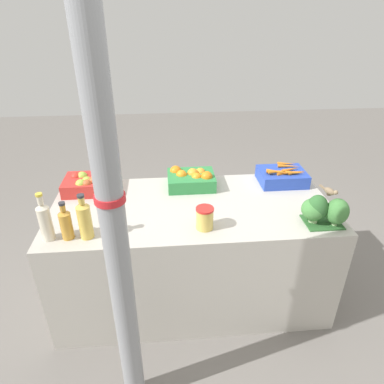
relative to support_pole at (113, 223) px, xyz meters
name	(u,v)px	position (x,y,z in m)	size (l,w,h in m)	color
ground_plane	(192,292)	(0.39, 0.76, -1.18)	(10.00, 10.00, 0.00)	slate
market_table	(192,252)	(0.39, 0.76, -0.79)	(1.87, 0.86, 0.79)	#B7B2A8
support_pole	(113,223)	(0.00, 0.00, 0.00)	(0.13, 0.13, 2.36)	gray
apple_crate	(88,183)	(-0.33, 1.03, -0.33)	(0.34, 0.26, 0.13)	red
orange_crate	(191,179)	(0.41, 1.04, -0.33)	(0.34, 0.26, 0.14)	#2D8442
carrot_crate	(282,176)	(1.09, 1.03, -0.34)	(0.34, 0.27, 0.13)	#2847B7
broccoli_pile	(321,210)	(1.14, 0.47, -0.30)	(0.27, 0.20, 0.19)	#2D602D
juice_bottle_cloudy	(45,221)	(-0.45, 0.46, -0.27)	(0.07, 0.07, 0.30)	beige
juice_bottle_amber	(66,224)	(-0.35, 0.46, -0.30)	(0.07, 0.07, 0.23)	gold
juice_bottle_golden	(85,220)	(-0.24, 0.46, -0.27)	(0.08, 0.08, 0.28)	gold
pickle_jar	(205,218)	(0.44, 0.49, -0.32)	(0.11, 0.11, 0.14)	#DBBC56
sparrow_bird	(330,191)	(1.18, 0.48, -0.17)	(0.07, 0.13, 0.05)	#4C3D2D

